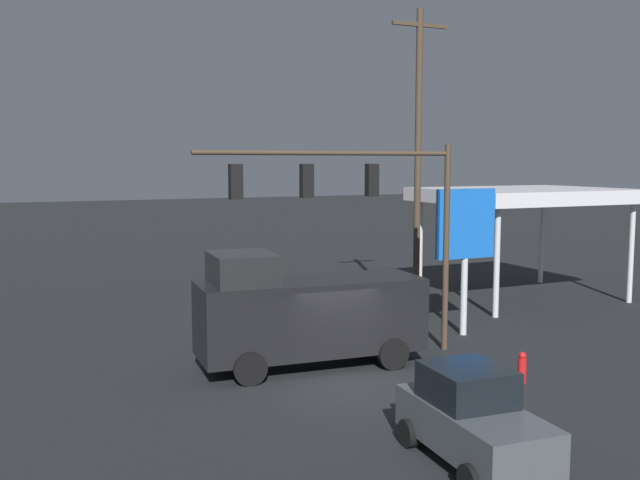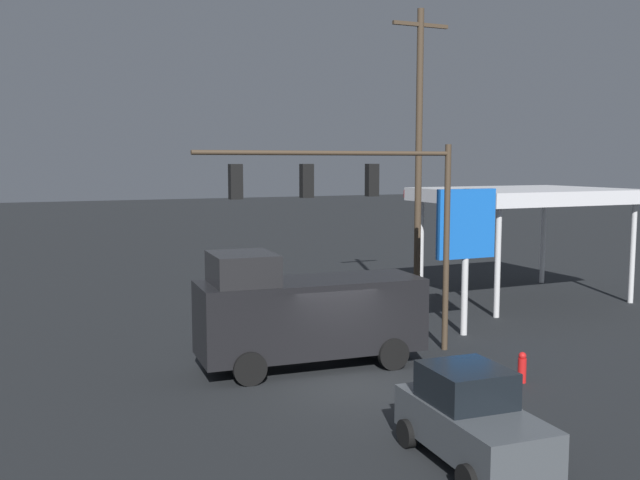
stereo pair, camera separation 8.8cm
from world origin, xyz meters
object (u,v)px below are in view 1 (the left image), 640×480
(utility_pole, at_px, (418,160))
(traffic_signal_assembly, at_px, (359,199))
(delivery_truck, at_px, (305,312))
(fire_hydrant, at_px, (522,367))
(price_sign, at_px, (465,230))
(hatchback_crossing, at_px, (472,418))
(sedan_waiting, at_px, (240,283))

(utility_pole, bearing_deg, traffic_signal_assembly, 42.26)
(delivery_truck, distance_m, fire_hydrant, 6.47)
(traffic_signal_assembly, relative_size, price_sign, 1.62)
(utility_pole, relative_size, price_sign, 2.28)
(fire_hydrant, bearing_deg, price_sign, -108.56)
(price_sign, height_order, hatchback_crossing, price_sign)
(traffic_signal_assembly, distance_m, sedan_waiting, 10.77)
(utility_pole, height_order, fire_hydrant, utility_pole)
(traffic_signal_assembly, xyz_separation_m, sedan_waiting, (0.67, -9.92, -4.12))
(utility_pole, xyz_separation_m, sedan_waiting, (5.49, -5.54, -5.34))
(price_sign, height_order, sedan_waiting, price_sign)
(hatchback_crossing, relative_size, fire_hydrant, 4.43)
(price_sign, xyz_separation_m, delivery_truck, (6.80, 1.42, -2.08))
(price_sign, xyz_separation_m, fire_hydrant, (1.78, 5.31, -3.34))
(price_sign, relative_size, delivery_truck, 0.76)
(traffic_signal_assembly, height_order, fire_hydrant, traffic_signal_assembly)
(traffic_signal_assembly, height_order, delivery_truck, traffic_signal_assembly)
(price_sign, relative_size, fire_hydrant, 5.97)
(utility_pole, xyz_separation_m, hatchback_crossing, (6.16, 12.13, -5.34))
(sedan_waiting, distance_m, hatchback_crossing, 17.69)
(traffic_signal_assembly, distance_m, utility_pole, 6.62)
(utility_pole, height_order, delivery_truck, utility_pole)
(utility_pole, relative_size, sedan_waiting, 2.68)
(sedan_waiting, bearing_deg, delivery_truck, -4.14)
(utility_pole, xyz_separation_m, fire_hydrant, (1.63, 8.28, -5.85))
(sedan_waiting, bearing_deg, price_sign, 36.00)
(sedan_waiting, xyz_separation_m, delivery_truck, (1.15, 9.94, 0.74))
(delivery_truck, bearing_deg, utility_pole, -142.59)
(traffic_signal_assembly, relative_size, hatchback_crossing, 2.18)
(hatchback_crossing, height_order, delivery_truck, delivery_truck)
(traffic_signal_assembly, height_order, price_sign, traffic_signal_assembly)
(delivery_truck, bearing_deg, hatchback_crossing, 97.41)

